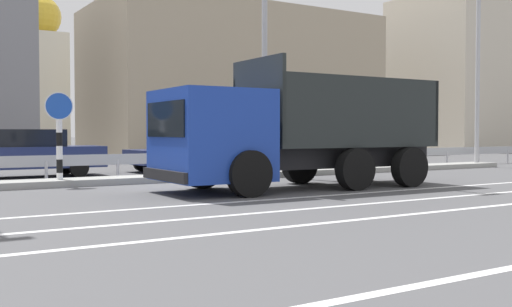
# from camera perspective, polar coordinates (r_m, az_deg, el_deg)

# --- Properties ---
(ground_plane) EXTENTS (320.00, 320.00, 0.00)m
(ground_plane) POSITION_cam_1_polar(r_m,az_deg,el_deg) (16.17, -6.19, -3.06)
(ground_plane) COLOR #4C4C4F
(lane_strip_0) EXTENTS (52.51, 0.16, 0.01)m
(lane_strip_0) POSITION_cam_1_polar(r_m,az_deg,el_deg) (14.04, 8.85, -3.83)
(lane_strip_0) COLOR silver
(lane_strip_0) RESTS_ON ground_plane
(lane_strip_1) EXTENTS (52.51, 0.16, 0.01)m
(lane_strip_1) POSITION_cam_1_polar(r_m,az_deg,el_deg) (12.84, 13.71, -4.41)
(lane_strip_1) COLOR silver
(lane_strip_1) RESTS_ON ground_plane
(lane_strip_2) EXTENTS (52.51, 0.16, 0.01)m
(lane_strip_2) POSITION_cam_1_polar(r_m,az_deg,el_deg) (11.81, 19.10, -5.02)
(lane_strip_2) COLOR silver
(lane_strip_2) RESTS_ON ground_plane
(median_island) EXTENTS (28.88, 1.10, 0.18)m
(median_island) POSITION_cam_1_polar(r_m,az_deg,el_deg) (17.68, -8.53, -2.34)
(median_island) COLOR gray
(median_island) RESTS_ON ground_plane
(median_guardrail) EXTENTS (52.51, 0.09, 0.78)m
(median_guardrail) POSITION_cam_1_polar(r_m,az_deg,el_deg) (18.80, -10.05, -0.63)
(median_guardrail) COLOR #9EA0A5
(median_guardrail) RESTS_ON ground_plane
(dump_truck) EXTENTS (7.66, 2.78, 3.24)m
(dump_truck) POSITION_cam_1_polar(r_m,az_deg,el_deg) (14.82, 1.32, 1.30)
(dump_truck) COLOR #19389E
(dump_truck) RESTS_ON ground_plane
(median_road_sign) EXTENTS (0.74, 0.16, 2.49)m
(median_road_sign) POSITION_cam_1_polar(r_m,az_deg,el_deg) (16.66, -18.23, 1.53)
(median_road_sign) COLOR white
(median_road_sign) RESTS_ON ground_plane
(street_lamp_3) EXTENTS (0.72, 1.82, 9.30)m
(street_lamp_3) POSITION_cam_1_polar(r_m,az_deg,el_deg) (26.68, 20.61, 9.78)
(street_lamp_3) COLOR #ADADB2
(street_lamp_3) RESTS_ON ground_plane
(parked_car_3) EXTENTS (4.89, 1.86, 1.53)m
(parked_car_3) POSITION_cam_1_polar(r_m,az_deg,el_deg) (20.33, -21.15, 0.01)
(parked_car_3) COLOR navy
(parked_car_3) RESTS_ON ground_plane
(parked_car_4) EXTENTS (3.94, 2.14, 1.20)m
(parked_car_4) POSITION_cam_1_polar(r_m,az_deg,el_deg) (22.10, -7.00, -0.05)
(parked_car_4) COLOR navy
(parked_car_4) RESTS_ON ground_plane
(background_building_1) EXTENTS (18.06, 10.11, 9.22)m
(background_building_1) POSITION_cam_1_polar(r_m,az_deg,el_deg) (40.07, -2.31, 6.57)
(background_building_1) COLOR tan
(background_building_1) RESTS_ON ground_plane
(background_building_2) EXTENTS (11.40, 8.16, 11.94)m
(background_building_2) POSITION_cam_1_polar(r_m,az_deg,el_deg) (51.60, 19.76, 6.95)
(background_building_2) COLOR beige
(background_building_2) RESTS_ON ground_plane
(church_tower) EXTENTS (3.60, 3.60, 12.72)m
(church_tower) POSITION_cam_1_polar(r_m,az_deg,el_deg) (48.78, -19.88, 7.01)
(church_tower) COLOR silver
(church_tower) RESTS_ON ground_plane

